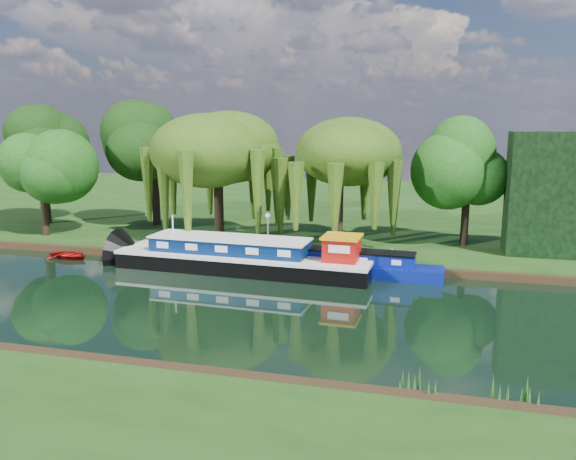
# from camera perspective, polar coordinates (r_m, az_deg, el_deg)

# --- Properties ---
(ground) EXTENTS (120.00, 120.00, 0.00)m
(ground) POSITION_cam_1_polar(r_m,az_deg,el_deg) (29.22, -8.88, -7.28)
(ground) COLOR black
(far_bank) EXTENTS (120.00, 52.00, 0.45)m
(far_bank) POSITION_cam_1_polar(r_m,az_deg,el_deg) (61.11, 3.80, 2.58)
(far_bank) COLOR #16390F
(far_bank) RESTS_ON ground
(dutch_barge) EXTENTS (16.16, 4.34, 3.38)m
(dutch_barge) POSITION_cam_1_polar(r_m,az_deg,el_deg) (34.73, -4.38, -2.81)
(dutch_barge) COLOR black
(dutch_barge) RESTS_ON ground
(narrowboat) EXTENTS (11.26, 2.48, 1.63)m
(narrowboat) POSITION_cam_1_polar(r_m,az_deg,el_deg) (34.12, 6.16, -3.53)
(narrowboat) COLOR navy
(narrowboat) RESTS_ON ground
(red_dinghy) EXTENTS (3.34, 2.68, 0.61)m
(red_dinghy) POSITION_cam_1_polar(r_m,az_deg,el_deg) (40.80, -21.32, -2.67)
(red_dinghy) COLOR #9A0E0B
(red_dinghy) RESTS_ON ground
(willow_left) EXTENTS (7.44, 7.44, 8.91)m
(willow_left) POSITION_cam_1_polar(r_m,az_deg,el_deg) (41.63, -7.16, 7.89)
(willow_left) COLOR black
(willow_left) RESTS_ON far_bank
(willow_right) EXTENTS (6.63, 6.63, 8.07)m
(willow_right) POSITION_cam_1_polar(r_m,az_deg,el_deg) (38.89, 5.20, 6.86)
(willow_right) COLOR black
(willow_right) RESTS_ON far_bank
(tree_far_left) EXTENTS (4.83, 4.83, 7.77)m
(tree_far_left) POSITION_cam_1_polar(r_m,az_deg,el_deg) (46.69, -23.81, 5.96)
(tree_far_left) COLOR black
(tree_far_left) RESTS_ON far_bank
(tree_far_back) EXTENTS (5.39, 5.39, 9.07)m
(tree_far_back) POSITION_cam_1_polar(r_m,az_deg,el_deg) (52.28, -23.72, 7.50)
(tree_far_back) COLOR black
(tree_far_back) RESTS_ON far_bank
(tree_far_mid) EXTENTS (5.81, 5.81, 9.51)m
(tree_far_mid) POSITION_cam_1_polar(r_m,az_deg,el_deg) (48.54, -13.50, 8.18)
(tree_far_mid) COLOR black
(tree_far_mid) RESTS_ON far_bank
(tree_far_right) EXTENTS (4.73, 4.73, 7.74)m
(tree_far_right) POSITION_cam_1_polar(r_m,az_deg,el_deg) (41.17, 17.81, 5.83)
(tree_far_right) COLOR black
(tree_far_right) RESTS_ON far_bank
(conifer_hedge) EXTENTS (6.00, 3.00, 8.00)m
(conifer_hedge) POSITION_cam_1_polar(r_m,az_deg,el_deg) (40.45, 25.57, 3.31)
(conifer_hedge) COLOR black
(conifer_hedge) RESTS_ON far_bank
(lamppost) EXTENTS (0.36, 0.36, 2.56)m
(lamppost) POSITION_cam_1_polar(r_m,az_deg,el_deg) (38.06, -2.05, 0.86)
(lamppost) COLOR silver
(lamppost) RESTS_ON far_bank
(mooring_posts) EXTENTS (19.16, 0.16, 1.00)m
(mooring_posts) POSITION_cam_1_polar(r_m,az_deg,el_deg) (36.69, -4.46, -1.88)
(mooring_posts) COLOR silver
(mooring_posts) RESTS_ON far_bank
(reeds_near) EXTENTS (33.70, 1.50, 1.10)m
(reeds_near) POSITION_cam_1_polar(r_m,az_deg,el_deg) (20.24, 0.83, -13.94)
(reeds_near) COLOR #1D4E15
(reeds_near) RESTS_ON ground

